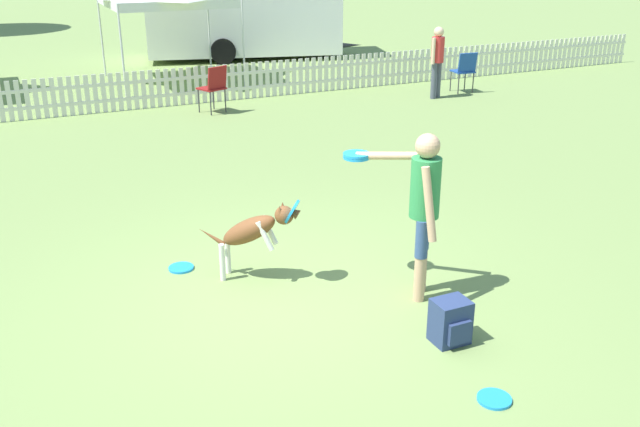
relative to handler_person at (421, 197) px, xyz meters
The scene contains 11 objects.
ground_plane 1.62m from the handler_person, 160.82° to the left, with size 240.00×240.00×0.00m, color olive.
handler_person is the anchor object (origin of this frame).
leaping_dog 1.68m from the handler_person, 143.52° to the left, with size 0.95×0.76×0.90m.
frisbee_near_handler 2.66m from the handler_person, 141.90° to the left, with size 0.26×0.26×0.02m.
frisbee_near_dog 2.01m from the handler_person, 102.02° to the right, with size 0.26×0.26×0.02m.
backpack_on_grass 1.21m from the handler_person, 102.67° to the right, with size 0.30×0.29×0.39m.
picket_fence 9.13m from the handler_person, 97.49° to the left, with size 26.81×0.04×0.76m.
folding_chair_blue_left 9.67m from the handler_person, 51.83° to the left, with size 0.47×0.49×0.89m.
folding_chair_green_right 8.09m from the handler_person, 86.81° to the left, with size 0.57×0.59×0.92m.
spectator_standing 9.01m from the handler_person, 55.39° to the left, with size 0.38×0.27×1.48m.
equipment_trailer 14.52m from the handler_person, 77.37° to the left, with size 6.12×3.33×2.72m.
Camera 1 is at (-2.27, -5.64, 3.31)m, focal length 40.00 mm.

